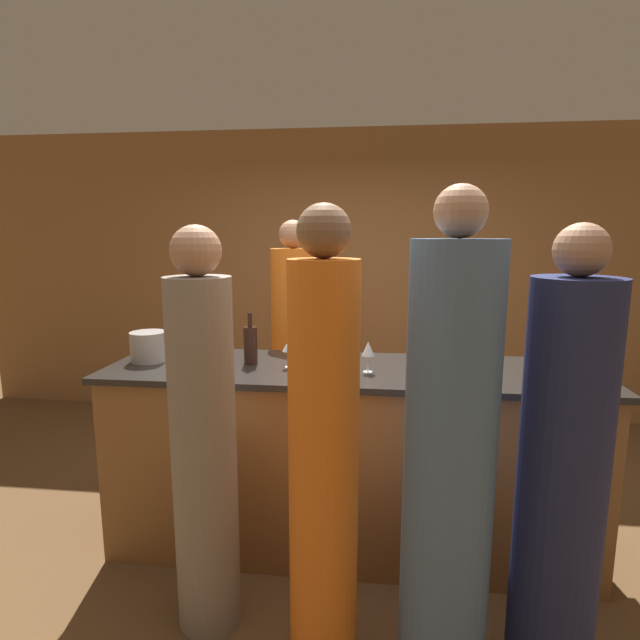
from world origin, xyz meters
name	(u,v)px	position (x,y,z in m)	size (l,w,h in m)	color
ground_plane	(347,541)	(0.00, 0.00, 0.00)	(14.00, 14.00, 0.00)	brown
back_wall	(363,276)	(0.00, 2.23, 1.40)	(8.00, 0.06, 2.80)	olive
bar_counter	(348,457)	(0.00, 0.00, 0.54)	(2.72, 0.75, 1.07)	brown
bartender	(294,363)	(-0.44, 0.73, 0.89)	(0.32, 0.32, 1.90)	orange
guest_0	(324,457)	(-0.05, -0.82, 0.92)	(0.28, 0.28, 1.92)	orange
guest_1	(204,444)	(-0.61, -0.68, 0.88)	(0.29, 0.29, 1.85)	gray
guest_2	(561,481)	(0.87, -0.81, 0.86)	(0.33, 0.33, 1.85)	#1E234C
guest_3	(449,464)	(0.44, -0.85, 0.93)	(0.35, 0.35, 1.98)	#4C6B93
wine_bottle_0	(251,344)	(-0.57, 0.02, 1.18)	(0.08, 0.08, 0.30)	black
ice_bucket	(149,346)	(-1.18, 0.01, 1.16)	(0.21, 0.21, 0.17)	#9E9993
wine_glass_0	(289,346)	(-0.33, -0.04, 1.19)	(0.08, 0.08, 0.16)	silver
wine_glass_1	(341,359)	(-0.03, -0.28, 1.19)	(0.06, 0.06, 0.16)	silver
wine_glass_2	(368,350)	(0.11, -0.09, 1.19)	(0.07, 0.07, 0.17)	silver
wine_glass_3	(554,356)	(1.03, -0.17, 1.21)	(0.08, 0.08, 0.18)	silver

